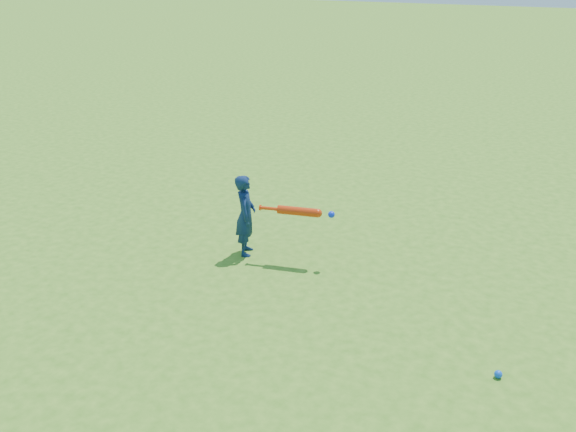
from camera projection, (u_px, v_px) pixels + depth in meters
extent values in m
plane|color=#3E741B|center=(278.00, 273.00, 7.02)|extent=(80.00, 80.00, 0.00)
imported|color=#0F2147|center=(246.00, 215.00, 7.30)|extent=(0.34, 0.41, 0.95)
sphere|color=blue|center=(498.00, 374.00, 5.27)|extent=(0.07, 0.07, 0.07)
cylinder|color=red|center=(260.00, 208.00, 7.16)|extent=(0.03, 0.07, 0.06)
cylinder|color=red|center=(270.00, 208.00, 7.13)|extent=(0.22, 0.08, 0.04)
cylinder|color=red|center=(298.00, 211.00, 7.06)|extent=(0.46, 0.18, 0.10)
sphere|color=red|center=(318.00, 213.00, 7.00)|extent=(0.10, 0.10, 0.10)
sphere|color=#0D2AE5|center=(331.00, 215.00, 6.97)|extent=(0.08, 0.08, 0.08)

